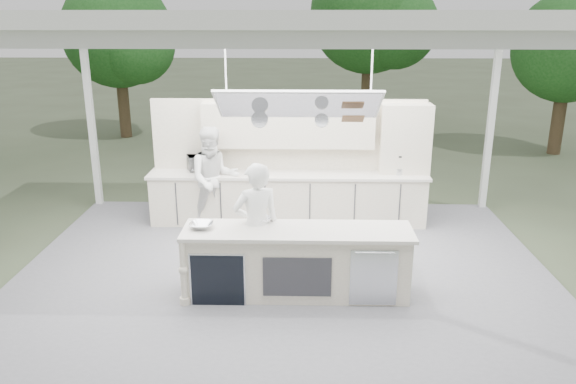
{
  "coord_description": "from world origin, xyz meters",
  "views": [
    {
      "loc": [
        0.25,
        -7.93,
        3.83
      ],
      "look_at": [
        0.04,
        0.4,
        1.18
      ],
      "focal_mm": 35.0,
      "sensor_mm": 36.0,
      "label": 1
    }
  ],
  "objects_px": {
    "demo_island": "(296,262)",
    "back_counter": "(288,198)",
    "sous_chef": "(214,179)",
    "head_chef": "(256,226)"
  },
  "relations": [
    {
      "from": "demo_island",
      "to": "back_counter",
      "type": "relative_size",
      "value": 0.61
    },
    {
      "from": "demo_island",
      "to": "sous_chef",
      "type": "bearing_deg",
      "value": 121.0
    },
    {
      "from": "back_counter",
      "to": "sous_chef",
      "type": "distance_m",
      "value": 1.42
    },
    {
      "from": "back_counter",
      "to": "demo_island",
      "type": "bearing_deg",
      "value": -86.37
    },
    {
      "from": "back_counter",
      "to": "head_chef",
      "type": "distance_m",
      "value": 2.66
    },
    {
      "from": "head_chef",
      "to": "back_counter",
      "type": "bearing_deg",
      "value": -120.13
    },
    {
      "from": "back_counter",
      "to": "head_chef",
      "type": "height_order",
      "value": "head_chef"
    },
    {
      "from": "demo_island",
      "to": "back_counter",
      "type": "xyz_separation_m",
      "value": [
        -0.18,
        2.81,
        0.0
      ]
    },
    {
      "from": "head_chef",
      "to": "sous_chef",
      "type": "height_order",
      "value": "sous_chef"
    },
    {
      "from": "demo_island",
      "to": "back_counter",
      "type": "height_order",
      "value": "same"
    }
  ]
}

